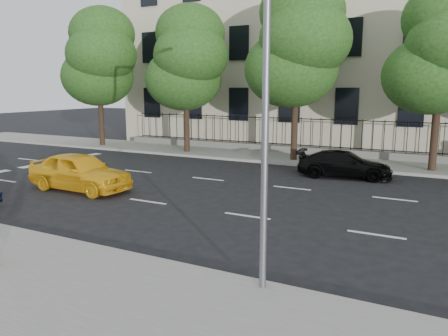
% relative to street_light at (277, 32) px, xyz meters
% --- Properties ---
extents(ground, '(120.00, 120.00, 0.00)m').
position_rel_street_light_xyz_m(ground, '(-2.50, 1.77, -5.15)').
color(ground, black).
rests_on(ground, ground).
extents(near_sidewalk, '(60.00, 4.00, 0.15)m').
position_rel_street_light_xyz_m(near_sidewalk, '(-2.50, -2.23, -5.07)').
color(near_sidewalk, gray).
rests_on(near_sidewalk, ground).
extents(far_sidewalk, '(60.00, 4.00, 0.15)m').
position_rel_street_light_xyz_m(far_sidewalk, '(-2.50, 15.77, -5.07)').
color(far_sidewalk, gray).
rests_on(far_sidewalk, ground).
extents(lane_markings, '(49.60, 4.62, 0.01)m').
position_rel_street_light_xyz_m(lane_markings, '(-2.50, 6.52, -5.14)').
color(lane_markings, silver).
rests_on(lane_markings, ground).
extents(crosswalk, '(0.50, 12.10, 0.01)m').
position_rel_street_light_xyz_m(crosswalk, '(-16.50, 6.37, -5.14)').
color(crosswalk, silver).
rests_on(crosswalk, ground).
extents(masonry_building, '(34.60, 12.11, 18.50)m').
position_rel_street_light_xyz_m(masonry_building, '(-2.50, 24.72, 3.87)').
color(masonry_building, beige).
rests_on(masonry_building, ground).
extents(iron_fence, '(30.00, 0.50, 2.20)m').
position_rel_street_light_xyz_m(iron_fence, '(-2.50, 17.47, -4.50)').
color(iron_fence, slate).
rests_on(iron_fence, far_sidewalk).
extents(street_light, '(0.25, 3.32, 8.05)m').
position_rel_street_light_xyz_m(street_light, '(0.00, 0.00, 0.00)').
color(street_light, slate).
rests_on(street_light, near_sidewalk).
extents(tree_a, '(5.71, 5.31, 9.39)m').
position_rel_street_light_xyz_m(tree_a, '(-18.46, 15.13, 0.98)').
color(tree_a, '#382619').
rests_on(tree_a, far_sidewalk).
extents(tree_b, '(5.53, 5.12, 8.97)m').
position_rel_street_light_xyz_m(tree_b, '(-11.46, 15.13, 0.69)').
color(tree_b, '#382619').
rests_on(tree_b, far_sidewalk).
extents(tree_c, '(5.89, 5.50, 9.80)m').
position_rel_street_light_xyz_m(tree_c, '(-4.46, 15.13, 1.26)').
color(tree_c, '#382619').
rests_on(tree_c, far_sidewalk).
extents(tree_d, '(5.34, 4.94, 8.84)m').
position_rel_street_light_xyz_m(tree_d, '(2.54, 15.13, 0.69)').
color(tree_d, '#382619').
rests_on(tree_d, far_sidewalk).
extents(yellow_taxi, '(4.56, 1.93, 1.54)m').
position_rel_street_light_xyz_m(yellow_taxi, '(-10.04, 4.50, -4.38)').
color(yellow_taxi, yellow).
rests_on(yellow_taxi, ground).
extents(black_sedan, '(4.44, 2.22, 1.24)m').
position_rel_street_light_xyz_m(black_sedan, '(-1.08, 12.00, -4.53)').
color(black_sedan, black).
rests_on(black_sedan, ground).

